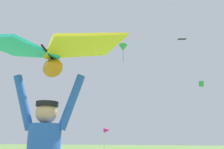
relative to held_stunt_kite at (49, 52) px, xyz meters
name	(u,v)px	position (x,y,z in m)	size (l,w,h in m)	color
held_stunt_kite	(49,52)	(0.00, 0.00, 0.00)	(1.70, 1.14, 0.40)	black
distant_kite_green_mid_left	(123,48)	(-5.55, 21.56, 9.29)	(1.31, 1.35, 2.17)	green
distant_kite_green_overhead_distant	(201,84)	(2.62, 26.66, 5.53)	(0.62, 0.69, 0.81)	green
distant_kite_black_high_right	(182,39)	(1.07, 18.40, 8.03)	(1.03, 1.02, 0.31)	black
marker_flag	(107,133)	(-2.56, 8.54, -0.61)	(0.30, 0.24, 1.80)	silver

